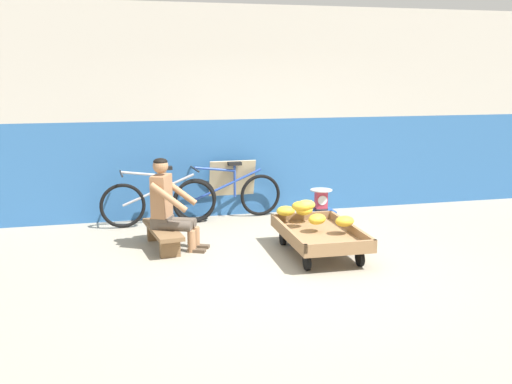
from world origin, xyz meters
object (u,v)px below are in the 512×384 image
(bicycle_near_left, at_px, (159,201))
(bicycle_far_left, at_px, (228,195))
(banana_cart, at_px, (319,236))
(plastic_crate, at_px, (321,221))
(weighing_scale, at_px, (321,199))
(sign_board, at_px, (232,188))
(low_bench, at_px, (163,233))
(vendor_seated, at_px, (169,204))

(bicycle_near_left, bearing_deg, bicycle_far_left, 9.22)
(bicycle_near_left, distance_m, bicycle_far_left, 1.06)
(banana_cart, xyz_separation_m, plastic_crate, (0.38, 1.00, -0.09))
(bicycle_far_left, bearing_deg, weighing_scale, -43.60)
(plastic_crate, xyz_separation_m, weighing_scale, (0.00, -0.00, 0.30))
(bicycle_far_left, xyz_separation_m, sign_board, (0.09, 0.18, 0.08))
(low_bench, distance_m, bicycle_near_left, 1.15)
(weighing_scale, bearing_deg, bicycle_far_left, 136.40)
(plastic_crate, height_order, weighing_scale, weighing_scale)
(low_bench, distance_m, weighing_scale, 2.22)
(low_bench, xyz_separation_m, bicycle_far_left, (1.10, 1.31, 0.15))
(plastic_crate, height_order, bicycle_far_left, bicycle_far_left)
(low_bench, height_order, weighing_scale, weighing_scale)
(plastic_crate, height_order, sign_board, sign_board)
(banana_cart, bearing_deg, sign_board, 105.58)
(vendor_seated, distance_m, bicycle_near_left, 1.20)
(plastic_crate, relative_size, bicycle_far_left, 0.22)
(low_bench, relative_size, vendor_seated, 0.99)
(vendor_seated, bearing_deg, bicycle_far_left, 52.98)
(vendor_seated, relative_size, weighing_scale, 3.80)
(vendor_seated, height_order, bicycle_near_left, vendor_seated)
(sign_board, bearing_deg, plastic_crate, -50.59)
(weighing_scale, bearing_deg, low_bench, -173.00)
(vendor_seated, xyz_separation_m, plastic_crate, (2.11, 0.31, -0.42))
(low_bench, distance_m, plastic_crate, 2.21)
(bicycle_far_left, bearing_deg, vendor_seated, -127.02)
(sign_board, bearing_deg, bicycle_near_left, -162.91)
(vendor_seated, relative_size, bicycle_near_left, 0.69)
(plastic_crate, distance_m, bicycle_far_left, 1.52)
(vendor_seated, bearing_deg, low_bench, 155.49)
(banana_cart, xyz_separation_m, weighing_scale, (0.38, 1.00, 0.21))
(low_bench, height_order, plastic_crate, plastic_crate)
(plastic_crate, xyz_separation_m, sign_board, (-1.00, 1.22, 0.28))
(plastic_crate, bearing_deg, sign_board, 129.41)
(banana_cart, height_order, vendor_seated, vendor_seated)
(low_bench, relative_size, weighing_scale, 3.76)
(plastic_crate, relative_size, sign_board, 0.41)
(banana_cart, xyz_separation_m, low_bench, (-1.81, 0.73, -0.04))
(bicycle_near_left, xyz_separation_m, sign_board, (1.14, 0.35, 0.08))
(vendor_seated, bearing_deg, banana_cart, -21.89)
(low_bench, relative_size, bicycle_near_left, 0.68)
(vendor_seated, relative_size, plastic_crate, 3.17)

